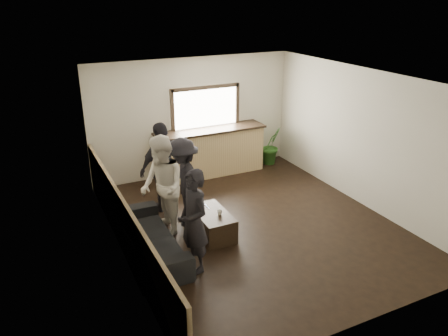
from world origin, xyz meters
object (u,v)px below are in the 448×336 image
sofa (149,237)px  bar_counter (210,149)px  cup_a (200,207)px  potted_plant (271,145)px  person_a (194,221)px  person_c (183,182)px  person_b (162,187)px  cup_b (220,212)px  coffee_table (212,224)px  person_d (163,167)px

sofa → bar_counter: bearing=-39.7°
cup_a → potted_plant: size_ratio=0.14×
person_a → person_c: size_ratio=1.00×
person_b → cup_b: bearing=56.0°
person_a → person_c: person_a is taller
bar_counter → cup_a: bearing=-118.1°
person_a → person_b: size_ratio=0.91×
coffee_table → cup_a: 0.38m
cup_a → person_a: 1.25m
potted_plant → bar_counter: bearing=178.5°
person_d → person_a: bearing=65.6°
cup_a → person_c: person_c is taller
bar_counter → potted_plant: bar_counter is taller
coffee_table → person_c: person_c is taller
person_b → bar_counter: bearing=137.6°
bar_counter → coffee_table: size_ratio=2.68×
person_c → person_d: person_d is taller
person_c → coffee_table: bearing=25.3°
bar_counter → person_d: (-1.61, -1.30, 0.28)m
bar_counter → sofa: bearing=-130.6°
bar_counter → coffee_table: bearing=-113.6°
person_d → bar_counter: bearing=-159.2°
sofa → person_d: 1.80m
sofa → coffee_table: 1.24m
person_c → bar_counter: bearing=145.6°
sofa → cup_a: bearing=-71.9°
cup_b → person_a: person_a is taller
cup_b → potted_plant: 3.92m
person_b → person_a: bearing=2.6°
bar_counter → person_b: 3.00m
sofa → cup_a: (1.09, 0.34, 0.18)m
bar_counter → person_d: bar_counter is taller
sofa → person_c: person_c is taller
bar_counter → person_c: bearing=-125.9°
sofa → person_a: size_ratio=1.28×
bar_counter → person_c: bar_counter is taller
coffee_table → person_d: (-0.44, 1.39, 0.70)m
potted_plant → cup_a: bearing=-141.4°
sofa → person_b: bearing=-38.9°
potted_plant → person_b: (-3.65, -2.21, 0.45)m
bar_counter → cup_b: bar_counter is taller
sofa → person_b: size_ratio=1.17×
bar_counter → potted_plant: (1.71, -0.05, -0.15)m
sofa → potted_plant: size_ratio=2.25×
bar_counter → cup_a: bar_counter is taller
person_c → sofa: bearing=-48.9°
coffee_table → person_c: 0.96m
person_d → cup_a: bearing=86.1°
person_d → sofa: bearing=44.1°
person_b → person_c: bearing=114.2°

